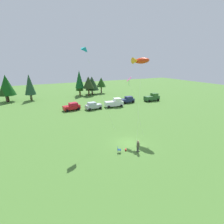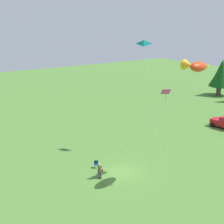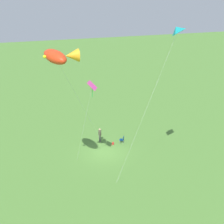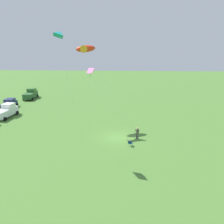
{
  "view_description": "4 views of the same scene",
  "coord_description": "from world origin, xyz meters",
  "px_view_note": "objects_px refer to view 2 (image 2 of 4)",
  "views": [
    {
      "loc": [
        -13.26,
        -20.63,
        12.26
      ],
      "look_at": [
        -1.49,
        2.69,
        4.52
      ],
      "focal_mm": 28.0,
      "sensor_mm": 36.0,
      "label": 1
    },
    {
      "loc": [
        25.74,
        -18.83,
        16.52
      ],
      "look_at": [
        -2.32,
        0.26,
        6.53
      ],
      "focal_mm": 50.0,
      "sensor_mm": 36.0,
      "label": 2
    },
    {
      "loc": [
        8.83,
        29.06,
        17.28
      ],
      "look_at": [
        -0.36,
        1.46,
        5.48
      ],
      "focal_mm": 50.0,
      "sensor_mm": 36.0,
      "label": 3
    },
    {
      "loc": [
        -28.92,
        -0.59,
        13.01
      ],
      "look_at": [
        0.75,
        0.84,
        3.63
      ],
      "focal_mm": 35.0,
      "sensor_mm": 36.0,
      "label": 4
    }
  ],
  "objects_px": {
    "person_kite_flyer": "(99,170)",
    "kite_large_fish": "(196,66)",
    "folding_chair": "(96,164)",
    "backpack_on_grass": "(102,170)",
    "kite_delta_teal": "(144,42)",
    "kite_diamond_rainbow": "(165,94)"
  },
  "relations": [
    {
      "from": "person_kite_flyer",
      "to": "kite_large_fish",
      "type": "xyz_separation_m",
      "value": [
        5.4,
        7.89,
        11.2
      ]
    },
    {
      "from": "backpack_on_grass",
      "to": "person_kite_flyer",
      "type": "bearing_deg",
      "value": -40.61
    },
    {
      "from": "kite_large_fish",
      "to": "backpack_on_grass",
      "type": "bearing_deg",
      "value": -134.52
    },
    {
      "from": "kite_delta_teal",
      "to": "backpack_on_grass",
      "type": "bearing_deg",
      "value": -71.58
    },
    {
      "from": "kite_delta_teal",
      "to": "kite_diamond_rainbow",
      "type": "height_order",
      "value": "kite_delta_teal"
    },
    {
      "from": "person_kite_flyer",
      "to": "kite_delta_teal",
      "type": "xyz_separation_m",
      "value": [
        -3.92,
        9.03,
        12.92
      ]
    },
    {
      "from": "kite_diamond_rainbow",
      "to": "backpack_on_grass",
      "type": "bearing_deg",
      "value": -124.46
    },
    {
      "from": "person_kite_flyer",
      "to": "kite_large_fish",
      "type": "height_order",
      "value": "kite_large_fish"
    },
    {
      "from": "person_kite_flyer",
      "to": "folding_chair",
      "type": "height_order",
      "value": "person_kite_flyer"
    },
    {
      "from": "backpack_on_grass",
      "to": "kite_diamond_rainbow",
      "type": "bearing_deg",
      "value": 55.54
    },
    {
      "from": "kite_diamond_rainbow",
      "to": "person_kite_flyer",
      "type": "bearing_deg",
      "value": -110.98
    },
    {
      "from": "kite_delta_teal",
      "to": "folding_chair",
      "type": "bearing_deg",
      "value": -79.58
    },
    {
      "from": "backpack_on_grass",
      "to": "kite_delta_teal",
      "type": "relative_size",
      "value": 0.02
    },
    {
      "from": "kite_large_fish",
      "to": "folding_chair",
      "type": "bearing_deg",
      "value": -139.06
    },
    {
      "from": "kite_delta_teal",
      "to": "kite_diamond_rainbow",
      "type": "relative_size",
      "value": 1.5
    },
    {
      "from": "folding_chair",
      "to": "kite_delta_teal",
      "type": "relative_size",
      "value": 0.06
    },
    {
      "from": "kite_delta_teal",
      "to": "kite_large_fish",
      "type": "bearing_deg",
      "value": -6.93
    },
    {
      "from": "folding_chair",
      "to": "kite_delta_teal",
      "type": "xyz_separation_m",
      "value": [
        -1.46,
        7.95,
        13.46
      ]
    },
    {
      "from": "backpack_on_grass",
      "to": "kite_large_fish",
      "type": "xyz_separation_m",
      "value": [
        6.68,
        6.79,
        12.11
      ]
    },
    {
      "from": "kite_large_fish",
      "to": "kite_diamond_rainbow",
      "type": "bearing_deg",
      "value": -157.49
    },
    {
      "from": "kite_large_fish",
      "to": "person_kite_flyer",
      "type": "bearing_deg",
      "value": -124.38
    },
    {
      "from": "kite_diamond_rainbow",
      "to": "kite_large_fish",
      "type": "bearing_deg",
      "value": 22.51
    }
  ]
}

